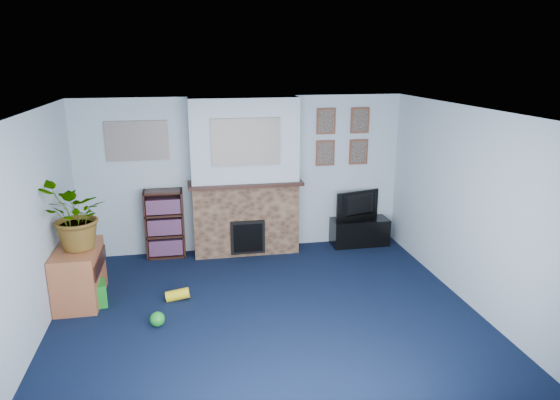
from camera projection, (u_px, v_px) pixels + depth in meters
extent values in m
cube|color=black|center=(267.00, 315.00, 5.93)|extent=(5.00, 4.50, 0.01)
cube|color=white|center=(266.00, 112.00, 5.27)|extent=(5.00, 4.50, 0.01)
cube|color=#ABBECE|center=(243.00, 175.00, 7.73)|extent=(5.00, 0.04, 2.40)
cube|color=#ABBECE|center=(318.00, 319.00, 3.48)|extent=(5.00, 0.04, 2.40)
cube|color=#ABBECE|center=(28.00, 234.00, 5.16)|extent=(0.04, 4.50, 2.40)
cube|color=#ABBECE|center=(470.00, 208.00, 6.05)|extent=(0.04, 4.50, 2.40)
cube|color=brown|center=(246.00, 219.00, 7.72)|extent=(1.60, 0.40, 1.10)
cube|color=brown|center=(244.00, 142.00, 7.39)|extent=(1.60, 0.40, 1.30)
cube|color=brown|center=(245.00, 183.00, 7.53)|extent=(1.72, 0.50, 0.05)
cube|color=brown|center=(248.00, 237.00, 7.58)|extent=(0.52, 0.08, 0.52)
cube|color=brown|center=(248.00, 238.00, 7.55)|extent=(0.44, 0.02, 0.44)
cube|color=gray|center=(246.00, 142.00, 7.17)|extent=(1.00, 0.03, 0.68)
cube|color=gray|center=(137.00, 141.00, 7.28)|extent=(0.90, 0.03, 0.58)
cube|color=brown|center=(326.00, 121.00, 7.72)|extent=(0.30, 0.03, 0.40)
cube|color=brown|center=(360.00, 120.00, 7.82)|extent=(0.30, 0.03, 0.40)
cube|color=brown|center=(325.00, 153.00, 7.86)|extent=(0.30, 0.03, 0.40)
cube|color=brown|center=(359.00, 152.00, 7.95)|extent=(0.30, 0.03, 0.40)
cube|color=black|center=(359.00, 231.00, 8.12)|extent=(0.92, 0.39, 0.43)
imported|color=black|center=(360.00, 206.00, 8.02)|extent=(0.77, 0.29, 0.44)
cube|color=black|center=(165.00, 221.00, 7.68)|extent=(0.58, 0.02, 1.05)
cube|color=black|center=(146.00, 225.00, 7.50)|extent=(0.03, 0.28, 1.05)
cube|color=black|center=(183.00, 223.00, 7.60)|extent=(0.03, 0.28, 1.05)
cube|color=black|center=(167.00, 255.00, 7.69)|extent=(0.56, 0.28, 0.03)
cube|color=black|center=(165.00, 235.00, 7.60)|extent=(0.56, 0.28, 0.03)
cube|color=black|center=(164.00, 214.00, 7.51)|extent=(0.56, 0.28, 0.03)
cube|color=black|center=(163.00, 191.00, 7.41)|extent=(0.56, 0.28, 0.03)
cube|color=black|center=(166.00, 246.00, 7.64)|extent=(0.50, 0.22, 0.24)
cube|color=black|center=(165.00, 226.00, 7.55)|extent=(0.50, 0.22, 0.24)
cube|color=black|center=(163.00, 205.00, 7.46)|extent=(0.50, 0.22, 0.22)
cube|color=#A25734|center=(79.00, 275.00, 6.20)|extent=(0.50, 0.90, 0.70)
imported|color=#26661E|center=(76.00, 216.00, 5.95)|extent=(0.80, 0.89, 0.86)
cube|color=gold|center=(244.00, 177.00, 7.48)|extent=(0.09, 0.06, 0.13)
cylinder|color=#B2BFC6|center=(260.00, 176.00, 7.52)|extent=(0.05, 0.05, 0.16)
sphere|color=gray|center=(209.00, 179.00, 7.39)|extent=(0.13, 0.13, 0.13)
cylinder|color=yellow|center=(286.00, 176.00, 7.60)|extent=(0.06, 0.06, 0.11)
cube|color=#198C26|center=(91.00, 295.00, 6.13)|extent=(0.41, 0.36, 0.29)
sphere|color=#198C26|center=(157.00, 319.00, 5.67)|extent=(0.17, 0.17, 0.17)
cube|color=yellow|center=(78.00, 297.00, 6.14)|extent=(0.24, 0.24, 0.24)
cylinder|color=yellow|center=(178.00, 295.00, 6.29)|extent=(0.31, 0.14, 0.18)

